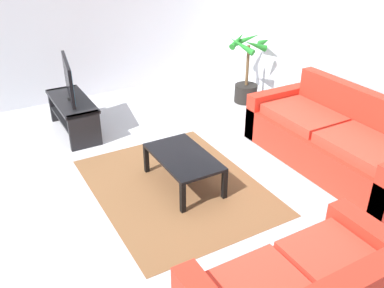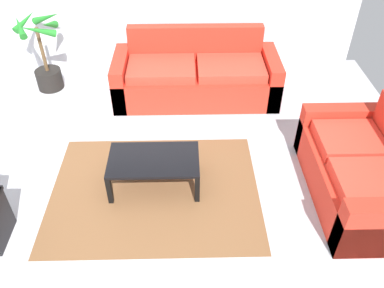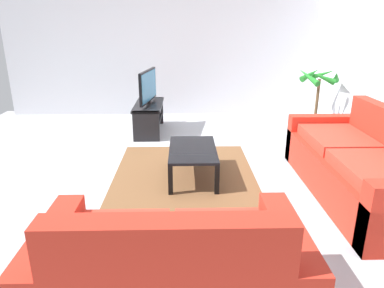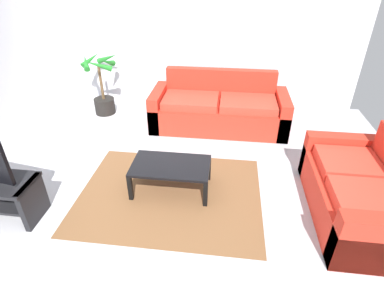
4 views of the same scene
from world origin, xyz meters
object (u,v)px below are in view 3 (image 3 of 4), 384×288
(tv_stand, at_px, (149,114))
(coffee_table, at_px, (193,152))
(tv, at_px, (148,86))
(couch_loveseat, at_px, (171,277))
(potted_palm, at_px, (316,109))
(couch_main, at_px, (361,169))

(tv_stand, xyz_separation_m, coffee_table, (1.90, 0.69, 0.00))
(tv, bearing_deg, couch_loveseat, 7.02)
(couch_loveseat, relative_size, potted_palm, 1.45)
(tv_stand, distance_m, coffee_table, 2.02)
(tv_stand, relative_size, tv, 1.21)
(tv, bearing_deg, potted_palm, 84.43)
(couch_loveseat, distance_m, tv_stand, 4.06)
(coffee_table, bearing_deg, tv_stand, -160.14)
(couch_loveseat, height_order, potted_palm, potted_palm)
(couch_main, relative_size, tv_stand, 2.03)
(couch_loveseat, bearing_deg, potted_palm, 149.38)
(couch_main, xyz_separation_m, potted_palm, (-2.13, 0.27, 0.14))
(couch_main, xyz_separation_m, tv_stand, (-2.39, -2.46, 0.01))
(tv_stand, bearing_deg, potted_palm, 84.42)
(couch_main, bearing_deg, tv, -134.23)
(coffee_table, bearing_deg, couch_loveseat, -5.02)
(tv, bearing_deg, couch_main, 45.77)
(potted_palm, bearing_deg, couch_main, -7.13)
(tv_stand, height_order, potted_palm, potted_palm)
(tv, height_order, potted_palm, potted_palm)
(couch_main, height_order, tv_stand, couch_main)
(tv, distance_m, coffee_table, 2.07)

